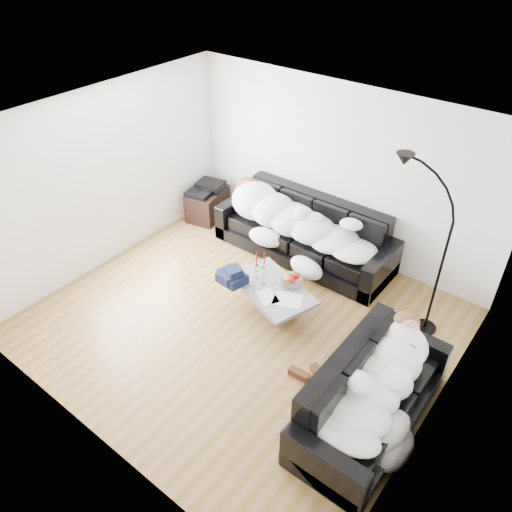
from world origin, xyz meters
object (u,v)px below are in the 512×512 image
Objects in this scene: sofa_right at (373,393)px; coffee_table at (272,297)px; sleeper_right at (376,379)px; fruit_bowl at (292,279)px; sofa_back at (304,231)px; wine_glass_b at (257,272)px; wine_glass_c at (264,279)px; wine_glass_a at (264,269)px; candle_left at (257,260)px; sleeper_back at (303,221)px; floor_lamp at (441,267)px; stereo at (207,188)px; shoes at (308,373)px; av_cabinet at (208,204)px; candle_right at (264,260)px.

coffee_table is at bearing 66.82° from sofa_right.
fruit_bowl is (-1.73, 1.02, -0.20)m from sleeper_right.
wine_glass_b is at bearing -87.29° from sofa_back.
wine_glass_b is 0.17m from wine_glass_c.
wine_glass_a is at bearing 66.01° from sofa_right.
coffee_table is 0.40m from wine_glass_a.
wine_glass_c is at bearing -52.15° from wine_glass_a.
sofa_back is 1.04m from candle_left.
sleeper_back is 1.01m from candle_left.
floor_lamp is at bearing 22.42° from fruit_bowl.
wine_glass_c is (0.21, -1.24, -0.22)m from sleeper_back.
sleeper_right is at bearing -21.15° from wine_glass_b.
stereo is (-2.16, 1.24, 0.13)m from wine_glass_c.
sleeper_back reaches higher than sofa_right.
sofa_right is 1.80m from floor_lamp.
sofa_right is 3.01m from sleeper_back.
sleeper_back is at bearing 134.31° from shoes.
sofa_right is 2.34m from wine_glass_a.
wine_glass_c is 0.44× the size of shoes.
sleeper_right reaches higher than fruit_bowl.
wine_glass_a is 0.24× the size of av_cabinet.
wine_glass_c is (-0.28, -0.24, 0.01)m from fruit_bowl.
sofa_right is (2.22, -2.07, -0.04)m from sofa_back.
sleeper_back reaches higher than candle_right.
sofa_back is 14.64× the size of wine_glass_b.
shoes is at bearing -41.86° from av_cabinet.
candle_left reaches higher than coffee_table.
candle_left reaches higher than shoes.
fruit_bowl is 1.49× the size of wine_glass_c.
sleeper_back is 1.09m from wine_glass_a.
coffee_table is at bearing -39.85° from av_cabinet.
sleeper_right is 2.10m from coffee_table.
wine_glass_b is 1.58m from shoes.
av_cabinet is at bearing 64.07° from sleeper_right.
candle_left is 2.10m from stereo.
sleeper_right reaches higher than av_cabinet.
sofa_right is 0.22m from sleeper_right.
sofa_back is 11.26× the size of candle_left.
fruit_bowl is at bearing 22.99° from wine_glass_b.
wine_glass_b is 0.43× the size of stereo.
sleeper_back is at bearing -11.96° from av_cabinet.
coffee_table is at bearing -74.41° from sleeper_back.
wine_glass_b is 0.26m from candle_right.
sleeper_back is 3.23× the size of av_cabinet.
wine_glass_c is (-2.01, 0.78, 0.02)m from sofa_right.
wine_glass_c is at bearing -144.75° from floor_lamp.
stereo is at bearing 157.66° from fruit_bowl.
coffee_table is at bearing 66.82° from sleeper_right.
fruit_bowl is 1.58× the size of wine_glass_a.
shoes is (1.39, -1.93, -0.61)m from sleeper_back.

